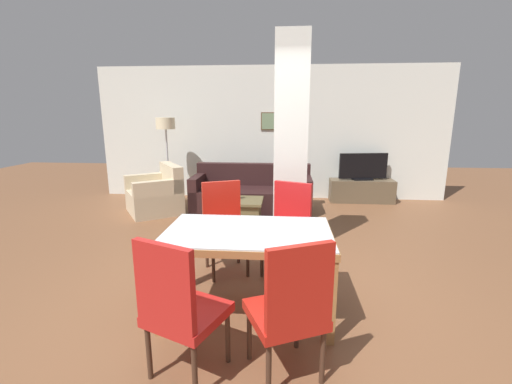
{
  "coord_description": "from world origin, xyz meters",
  "views": [
    {
      "loc": [
        0.3,
        -2.79,
        1.75
      ],
      "look_at": [
        0.0,
        0.83,
        0.92
      ],
      "focal_mm": 24.0,
      "sensor_mm": 36.0,
      "label": 1
    }
  ],
  "objects_px": {
    "dining_chair_near_left": "(179,306)",
    "tv_screen": "(363,167)",
    "dining_chair_far_left": "(224,224)",
    "dining_table": "(248,249)",
    "tv_stand": "(361,191)",
    "dining_chair_near_right": "(291,307)",
    "sofa": "(252,195)",
    "bottle": "(237,193)",
    "floor_lamp": "(166,131)",
    "dining_chair_far_right": "(288,225)",
    "coffee_table": "(245,213)",
    "armchair": "(157,196)"
  },
  "relations": [
    {
      "from": "dining_chair_far_right",
      "to": "dining_chair_near_right",
      "type": "xyz_separation_m",
      "value": [
        0.0,
        -1.65,
        0.0
      ]
    },
    {
      "from": "dining_table",
      "to": "floor_lamp",
      "type": "relative_size",
      "value": 0.86
    },
    {
      "from": "dining_chair_far_right",
      "to": "tv_screen",
      "type": "height_order",
      "value": "dining_chair_far_right"
    },
    {
      "from": "dining_chair_near_right",
      "to": "armchair",
      "type": "xyz_separation_m",
      "value": [
        -2.35,
        3.85,
        -0.25
      ]
    },
    {
      "from": "dining_chair_near_left",
      "to": "floor_lamp",
      "type": "relative_size",
      "value": 0.6
    },
    {
      "from": "dining_table",
      "to": "tv_screen",
      "type": "height_order",
      "value": "tv_screen"
    },
    {
      "from": "dining_chair_far_left",
      "to": "tv_screen",
      "type": "height_order",
      "value": "dining_chair_far_left"
    },
    {
      "from": "dining_chair_far_left",
      "to": "tv_stand",
      "type": "distance_m",
      "value": 3.98
    },
    {
      "from": "bottle",
      "to": "floor_lamp",
      "type": "relative_size",
      "value": 0.14
    },
    {
      "from": "dining_chair_far_right",
      "to": "floor_lamp",
      "type": "xyz_separation_m",
      "value": [
        -2.37,
        2.94,
        0.88
      ]
    },
    {
      "from": "dining_table",
      "to": "tv_stand",
      "type": "distance_m",
      "value": 4.54
    },
    {
      "from": "dining_chair_near_left",
      "to": "armchair",
      "type": "relative_size",
      "value": 0.81
    },
    {
      "from": "dining_chair_near_left",
      "to": "floor_lamp",
      "type": "distance_m",
      "value": 5.01
    },
    {
      "from": "tv_stand",
      "to": "sofa",
      "type": "bearing_deg",
      "value": -159.62
    },
    {
      "from": "floor_lamp",
      "to": "armchair",
      "type": "bearing_deg",
      "value": -88.49
    },
    {
      "from": "dining_chair_near_left",
      "to": "tv_screen",
      "type": "xyz_separation_m",
      "value": [
        2.23,
        4.97,
        0.17
      ]
    },
    {
      "from": "tv_stand",
      "to": "dining_chair_near_left",
      "type": "bearing_deg",
      "value": -114.13
    },
    {
      "from": "bottle",
      "to": "floor_lamp",
      "type": "xyz_separation_m",
      "value": [
        -1.59,
        1.43,
        0.88
      ]
    },
    {
      "from": "sofa",
      "to": "dining_chair_far_left",
      "type": "bearing_deg",
      "value": 88.35
    },
    {
      "from": "sofa",
      "to": "dining_chair_near_left",
      "type": "bearing_deg",
      "value": 89.02
    },
    {
      "from": "dining_chair_near_right",
      "to": "sofa",
      "type": "xyz_separation_m",
      "value": [
        -0.65,
        4.12,
        -0.25
      ]
    },
    {
      "from": "dining_chair_far_left",
      "to": "armchair",
      "type": "distance_m",
      "value": 2.77
    },
    {
      "from": "dining_chair_far_left",
      "to": "tv_stand",
      "type": "bearing_deg",
      "value": -147.38
    },
    {
      "from": "armchair",
      "to": "tv_stand",
      "type": "relative_size",
      "value": 0.99
    },
    {
      "from": "floor_lamp",
      "to": "sofa",
      "type": "bearing_deg",
      "value": -15.45
    },
    {
      "from": "dining_table",
      "to": "dining_chair_far_left",
      "type": "xyz_separation_m",
      "value": [
        -0.36,
        0.83,
        -0.06
      ]
    },
    {
      "from": "dining_chair_far_left",
      "to": "dining_chair_near_right",
      "type": "distance_m",
      "value": 1.78
    },
    {
      "from": "dining_chair_near_left",
      "to": "dining_chair_far_left",
      "type": "bearing_deg",
      "value": 112.9
    },
    {
      "from": "coffee_table",
      "to": "bottle",
      "type": "xyz_separation_m",
      "value": [
        -0.12,
        0.04,
        0.31
      ]
    },
    {
      "from": "dining_chair_near_left",
      "to": "dining_chair_far_left",
      "type": "height_order",
      "value": "same"
    },
    {
      "from": "armchair",
      "to": "tv_screen",
      "type": "xyz_separation_m",
      "value": [
        3.86,
        1.07,
        0.42
      ]
    },
    {
      "from": "dining_chair_near_left",
      "to": "sofa",
      "type": "height_order",
      "value": "dining_chair_near_left"
    },
    {
      "from": "dining_chair_near_right",
      "to": "coffee_table",
      "type": "height_order",
      "value": "dining_chair_near_right"
    },
    {
      "from": "tv_stand",
      "to": "tv_screen",
      "type": "distance_m",
      "value": 0.49
    },
    {
      "from": "bottle",
      "to": "tv_stand",
      "type": "distance_m",
      "value": 2.9
    },
    {
      "from": "sofa",
      "to": "tv_screen",
      "type": "distance_m",
      "value": 2.34
    },
    {
      "from": "dining_chair_near_left",
      "to": "tv_screen",
      "type": "bearing_deg",
      "value": 88.75
    },
    {
      "from": "dining_table",
      "to": "tv_screen",
      "type": "relative_size",
      "value": 1.5
    },
    {
      "from": "armchair",
      "to": "bottle",
      "type": "distance_m",
      "value": 1.73
    },
    {
      "from": "dining_chair_near_left",
      "to": "coffee_table",
      "type": "height_order",
      "value": "dining_chair_near_left"
    },
    {
      "from": "dining_table",
      "to": "armchair",
      "type": "xyz_separation_m",
      "value": [
        -1.99,
        3.05,
        -0.3
      ]
    },
    {
      "from": "dining_chair_far_left",
      "to": "dining_chair_near_right",
      "type": "bearing_deg",
      "value": 90.47
    },
    {
      "from": "dining_chair_far_right",
      "to": "sofa",
      "type": "bearing_deg",
      "value": -52.59
    },
    {
      "from": "dining_chair_near_right",
      "to": "tv_screen",
      "type": "bearing_deg",
      "value": 48.73
    },
    {
      "from": "armchair",
      "to": "tv_stand",
      "type": "distance_m",
      "value": 4.01
    },
    {
      "from": "sofa",
      "to": "floor_lamp",
      "type": "height_order",
      "value": "floor_lamp"
    },
    {
      "from": "tv_screen",
      "to": "floor_lamp",
      "type": "xyz_separation_m",
      "value": [
        -3.88,
        -0.32,
        0.71
      ]
    },
    {
      "from": "dining_chair_far_right",
      "to": "dining_chair_far_left",
      "type": "distance_m",
      "value": 0.72
    },
    {
      "from": "armchair",
      "to": "floor_lamp",
      "type": "xyz_separation_m",
      "value": [
        -0.02,
        0.75,
        1.13
      ]
    },
    {
      "from": "bottle",
      "to": "tv_stand",
      "type": "relative_size",
      "value": 0.19
    }
  ]
}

